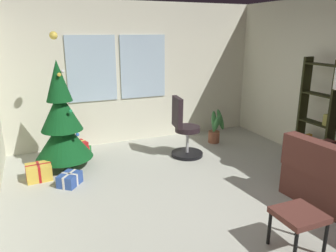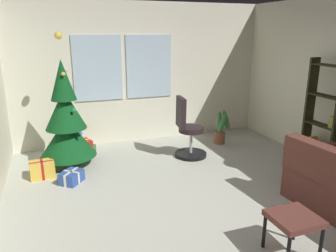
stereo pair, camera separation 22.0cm
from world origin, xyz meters
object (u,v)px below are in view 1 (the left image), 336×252
gift_box_red (79,149)px  gift_box_blue (70,179)px  bookshelf (317,120)px  potted_plant (216,129)px  gift_box_green (83,152)px  holiday_tree (62,124)px  office_chair (184,133)px  footstool (299,218)px  gift_box_gold (39,172)px

gift_box_red → gift_box_blue: 1.14m
gift_box_red → bookshelf: bearing=-28.0°
bookshelf → potted_plant: (-0.89, 1.61, -0.48)m
potted_plant → gift_box_green: bearing=174.4°
holiday_tree → office_chair: holiday_tree is taller
gift_box_red → potted_plant: bearing=-5.6°
holiday_tree → potted_plant: 2.94m
footstool → office_chair: (0.08, 2.79, 0.06)m
potted_plant → gift_box_gold: bearing=-171.8°
gift_box_red → holiday_tree: bearing=-126.6°
footstool → holiday_tree: 3.68m
holiday_tree → potted_plant: bearing=2.3°
gift_box_red → office_chair: (1.72, -0.70, 0.29)m
gift_box_red → gift_box_gold: (-0.69, -0.74, -0.02)m
gift_box_green → bookshelf: (3.46, -1.86, 0.68)m
holiday_tree → gift_box_gold: 0.82m
office_chair → potted_plant: (0.90, 0.44, -0.15)m
gift_box_blue → gift_box_red: bearing=75.0°
office_chair → gift_box_green: bearing=157.4°
footstool → bookshelf: bookshelf is taller
footstool → gift_box_red: footstool is taller
gift_box_red → gift_box_green: 0.08m
footstool → gift_box_gold: bearing=130.4°
holiday_tree → gift_box_blue: size_ratio=5.31×
potted_plant → bookshelf: bearing=-61.0°
footstool → potted_plant: bearing=73.1°
holiday_tree → bookshelf: bearing=-21.5°
gift_box_gold → gift_box_red: bearing=46.7°
holiday_tree → gift_box_blue: 0.97m
gift_box_blue → potted_plant: bearing=16.0°
office_chair → potted_plant: office_chair is taller
office_chair → bookshelf: 2.17m
potted_plant → gift_box_blue: bearing=-164.0°
potted_plant → office_chair: bearing=-154.0°
footstool → gift_box_blue: bearing=129.1°
holiday_tree → bookshelf: (3.79, -1.50, 0.04)m
gift_box_red → gift_box_gold: gift_box_red is taller
footstool → bookshelf: (1.87, 1.62, 0.39)m
gift_box_gold → potted_plant: size_ratio=0.55×
gift_box_blue → potted_plant: 3.04m
holiday_tree → bookshelf: size_ratio=1.22×
footstool → gift_box_gold: size_ratio=1.19×
gift_box_green → potted_plant: size_ratio=0.49×
holiday_tree → gift_box_green: bearing=47.8°
footstool → office_chair: bearing=88.4°
gift_box_blue → potted_plant: potted_plant is taller
gift_box_red → potted_plant: 2.64m
potted_plant → footstool: bearing=-106.9°
gift_box_green → holiday_tree: bearing=-132.2°
footstool → potted_plant: potted_plant is taller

